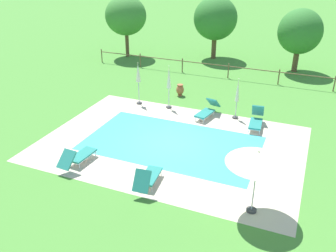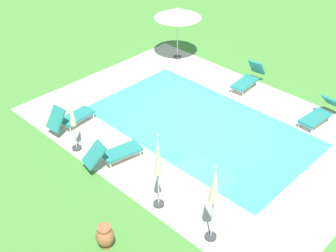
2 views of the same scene
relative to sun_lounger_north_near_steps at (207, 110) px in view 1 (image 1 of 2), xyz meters
name	(u,v)px [view 1 (image 1 of 2)]	position (x,y,z in m)	size (l,w,h in m)	color
ground_plane	(172,143)	(-0.64, -3.49, -0.38)	(160.00, 160.00, 0.00)	#478433
pool_deck_paving	(172,143)	(-0.64, -3.49, -0.38)	(11.89, 8.45, 0.01)	beige
swimming_pool_water	(172,143)	(-0.64, -3.49, -0.38)	(8.01, 4.57, 0.01)	#42CCD6
pool_coping_rim	(172,143)	(-0.64, -3.49, -0.37)	(8.49, 5.05, 0.01)	beige
sun_lounger_north_near_steps	(207,110)	(0.00, 0.00, 0.00)	(0.97, 2.01, 0.92)	#237A70
sun_lounger_north_mid	(78,156)	(-3.57, -6.70, 0.00)	(0.74, 1.98, 0.91)	#237A70
sun_lounger_north_far	(256,120)	(2.66, -0.24, 0.02)	(0.76, 1.86, 1.02)	#237A70
sun_lounger_north_end	(148,177)	(-0.18, -7.00, 0.02)	(0.77, 1.87, 1.02)	#237A70
patio_umbrella_open_foreground	(258,158)	(3.76, -6.95, 1.78)	(2.09, 2.09, 2.42)	#383838
patio_umbrella_closed_row_west	(138,76)	(-4.23, 0.25, 1.32)	(0.32, 0.32, 2.48)	#383838
patio_umbrella_closed_row_mid_west	(169,81)	(-2.39, 0.36, 1.23)	(0.32, 0.32, 2.50)	#383838
patio_umbrella_closed_row_centre	(237,95)	(1.45, 0.43, 0.97)	(0.32, 0.32, 2.25)	#383838
terracotta_urn_near_fence	(180,90)	(-2.48, 2.37, 0.01)	(0.47, 0.47, 0.73)	#A85B38
perimeter_fence	(228,68)	(-0.60, 6.85, 0.31)	(20.65, 0.08, 1.05)	brown
tree_west_mid	(215,18)	(-3.00, 11.42, 2.83)	(3.45, 3.45, 4.92)	brown
tree_centre	(126,16)	(-9.84, 9.20, 2.94)	(3.32, 3.32, 4.89)	brown
tree_east_mid	(300,32)	(3.54, 10.27, 2.53)	(3.11, 3.11, 4.51)	brown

